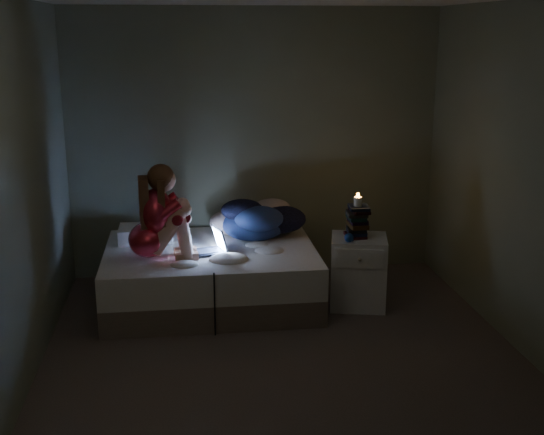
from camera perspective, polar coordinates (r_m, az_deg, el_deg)
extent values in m
cube|color=#423A36|center=(5.38, 0.88, -11.19)|extent=(3.60, 3.80, 0.02)
cube|color=#5A644F|center=(6.80, -1.43, 6.06)|extent=(3.60, 0.02, 2.60)
cube|color=#5A644F|center=(3.13, 6.08, -5.05)|extent=(3.60, 0.02, 2.60)
cube|color=#5A644F|center=(5.01, -20.02, 1.82)|extent=(0.02, 3.80, 2.60)
cube|color=#5A644F|center=(5.50, 19.98, 2.95)|extent=(0.02, 3.80, 2.60)
cube|color=silver|center=(6.43, -10.35, -1.33)|extent=(0.48, 0.34, 0.14)
cube|color=silver|center=(6.17, 7.11, -4.45)|extent=(0.56, 0.52, 0.64)
cylinder|color=beige|center=(6.01, 7.08, 1.15)|extent=(0.07, 0.07, 0.08)
cube|color=black|center=(6.01, 6.70, -1.73)|extent=(0.11, 0.16, 0.01)
sphere|color=navy|center=(5.89, 6.73, -1.72)|extent=(0.08, 0.08, 0.08)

